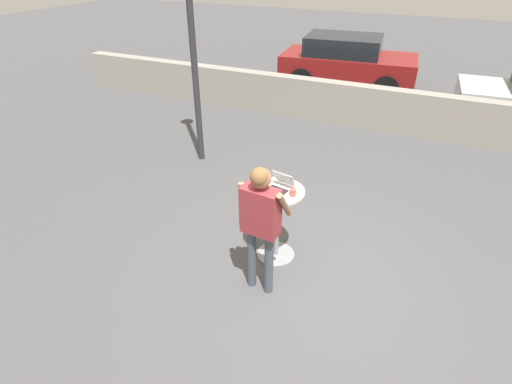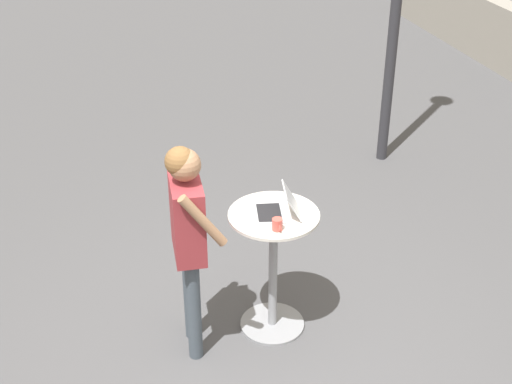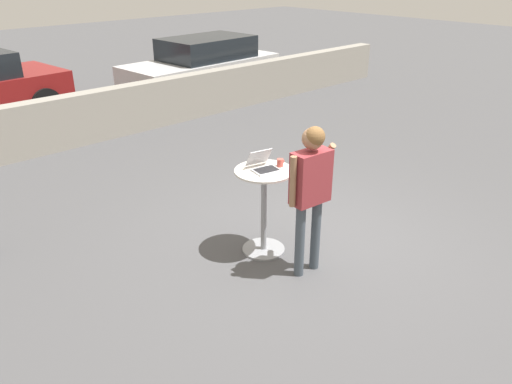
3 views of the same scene
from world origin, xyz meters
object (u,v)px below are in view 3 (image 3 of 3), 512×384
cafe_table (264,203)px  standing_person (311,182)px  laptop (263,165)px  parked_car_further_down (203,66)px  coffee_mug (280,163)px

cafe_table → standing_person: (0.05, -0.67, 0.48)m
cafe_table → laptop: 0.48m
laptop → parked_car_further_down: size_ratio=0.09×
laptop → coffee_mug: laptop is taller
laptop → coffee_mug: bearing=-18.3°
cafe_table → laptop: (0.01, 0.02, 0.48)m
cafe_table → parked_car_further_down: parked_car_further_down is taller
cafe_table → parked_car_further_down: bearing=58.0°
cafe_table → standing_person: size_ratio=0.61×
standing_person → cafe_table: bearing=94.5°
cafe_table → standing_person: bearing=-85.5°
laptop → coffee_mug: (0.21, -0.07, -0.00)m
standing_person → parked_car_further_down: (4.18, 7.44, -0.37)m
cafe_table → coffee_mug: (0.22, -0.04, 0.48)m
laptop → standing_person: (0.04, -0.70, 0.00)m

